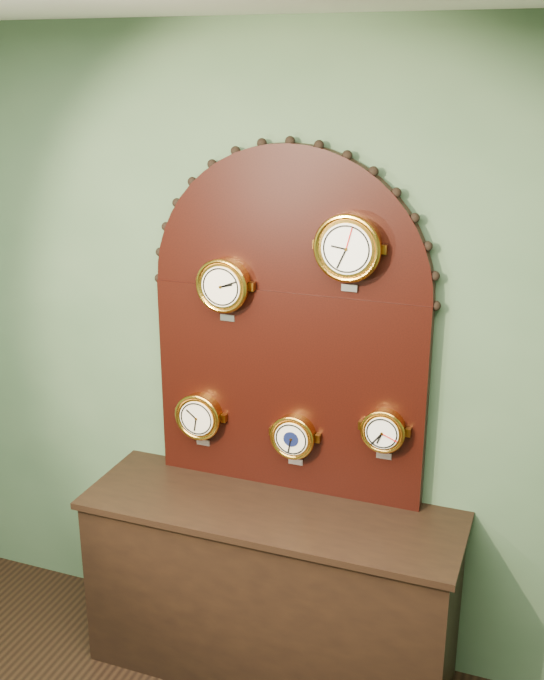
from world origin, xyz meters
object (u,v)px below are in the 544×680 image
at_px(display_board, 289,315).
at_px(roman_clock, 224,285).
at_px(hygrometer, 199,416).
at_px(barometer, 294,436).
at_px(tide_clock, 384,430).
at_px(arabic_clock, 348,248).
at_px(shop_counter, 270,593).

bearing_deg(display_board, roman_clock, -165.90).
relative_size(hygrometer, barometer, 1.07).
bearing_deg(tide_clock, roman_clock, -179.90).
distance_m(barometer, tide_clock, 0.40).
distance_m(roman_clock, arabic_clock, 0.57).
xyz_separation_m(arabic_clock, barometer, (-0.22, 0.00, -0.84)).
relative_size(shop_counter, display_board, 1.05).
relative_size(arabic_clock, barometer, 1.27).
distance_m(display_board, hygrometer, 0.64).
height_order(display_board, hygrometer, display_board).
xyz_separation_m(shop_counter, hygrometer, (-0.40, 0.15, 0.73)).
height_order(arabic_clock, barometer, arabic_clock).
bearing_deg(shop_counter, tide_clock, 19.37).
relative_size(shop_counter, arabic_clock, 5.00).
height_order(display_board, roman_clock, display_board).
xyz_separation_m(display_board, barometer, (0.05, -0.07, -0.52)).
relative_size(display_board, tide_clock, 6.40).
xyz_separation_m(roman_clock, arabic_clock, (0.53, -0.00, 0.20)).
distance_m(roman_clock, hygrometer, 0.63).
height_order(arabic_clock, tide_clock, arabic_clock).
height_order(shop_counter, barometer, barometer).
xyz_separation_m(roman_clock, hygrometer, (-0.13, 0.00, -0.62)).
distance_m(shop_counter, display_board, 1.25).
relative_size(shop_counter, tide_clock, 6.70).
distance_m(display_board, barometer, 0.53).
height_order(shop_counter, display_board, display_board).
bearing_deg(display_board, hygrometer, -170.54).
bearing_deg(display_board, tide_clock, -8.49).
xyz_separation_m(arabic_clock, tide_clock, (0.17, 0.00, -0.75)).
relative_size(display_board, roman_clock, 5.40).
distance_m(shop_counter, hygrometer, 0.85).
relative_size(arabic_clock, tide_clock, 1.34).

